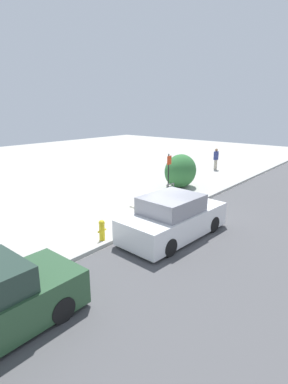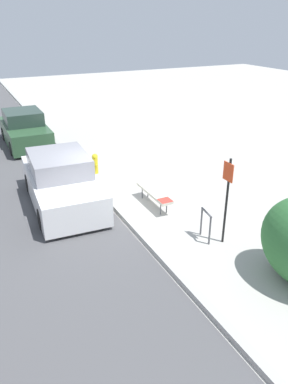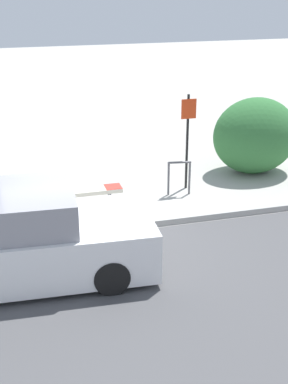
# 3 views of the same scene
# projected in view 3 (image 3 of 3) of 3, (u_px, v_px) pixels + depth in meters

# --- Properties ---
(ground_plane) EXTENTS (60.00, 60.00, 0.00)m
(ground_plane) POSITION_uv_depth(u_px,v_px,m) (71.00, 235.00, 10.71)
(ground_plane) COLOR #ADAAA3
(curb) EXTENTS (60.00, 0.20, 0.13)m
(curb) POSITION_uv_depth(u_px,v_px,m) (71.00, 232.00, 10.68)
(curb) COLOR #A8A8A3
(curb) RESTS_ON ground_plane
(bench) EXTENTS (1.76, 0.38, 0.49)m
(bench) POSITION_uv_depth(u_px,v_px,m) (82.00, 192.00, 11.69)
(bench) COLOR #515156
(bench) RESTS_ON ground_plane
(bike_rack) EXTENTS (0.55, 0.13, 0.83)m
(bike_rack) POSITION_uv_depth(u_px,v_px,m) (179.00, 174.00, 12.49)
(bike_rack) COLOR #515156
(bike_rack) RESTS_ON ground_plane
(sign_post) EXTENTS (0.36, 0.08, 2.30)m
(sign_post) POSITION_uv_depth(u_px,v_px,m) (188.00, 133.00, 12.54)
(sign_post) COLOR black
(sign_post) RESTS_ON ground_plane
(shrub_hedge) EXTENTS (2.23, 1.68, 1.98)m
(shrub_hedge) POSITION_uv_depth(u_px,v_px,m) (255.00, 136.00, 13.73)
(shrub_hedge) COLOR #337038
(shrub_hedge) RESTS_ON ground_plane
(parked_car_near) EXTENTS (4.45, 2.10, 1.58)m
(parked_car_near) POSITION_uv_depth(u_px,v_px,m) (22.00, 240.00, 9.01)
(parked_car_near) COLOR black
(parked_car_near) RESTS_ON ground_plane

